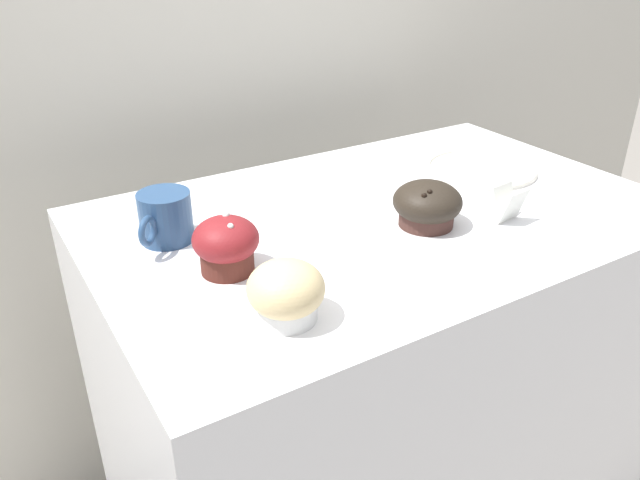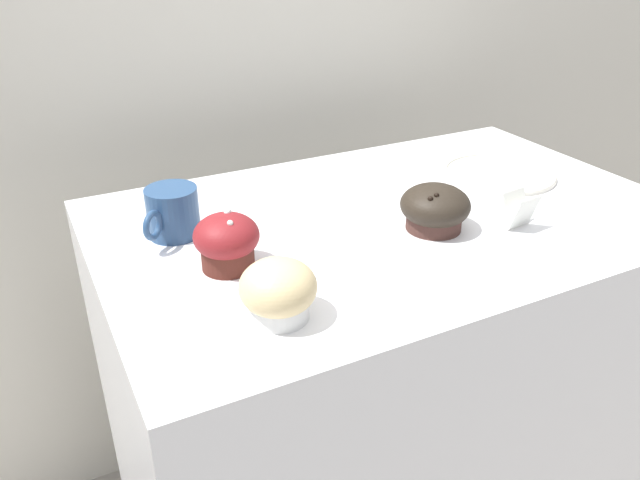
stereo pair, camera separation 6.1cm
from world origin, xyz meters
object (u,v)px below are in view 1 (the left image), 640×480
object	(u,v)px
coffee_cup	(165,216)
muffin_back_left	(226,245)
muffin_front_center	(427,205)
muffin_back_right	(286,293)
serving_plate	(481,169)

from	to	relation	value
coffee_cup	muffin_back_left	bearing A→B (deg)	-73.18
muffin_front_center	muffin_back_right	xyz separation A→B (m)	(-0.33, -0.12, 0.00)
muffin_back_right	serving_plate	bearing A→B (deg)	23.31
muffin_back_left	serving_plate	world-z (taller)	muffin_back_left
muffin_front_center	serving_plate	size ratio (longest dim) A/B	0.52
muffin_front_center	muffin_back_right	bearing A→B (deg)	-160.19
muffin_back_right	muffin_back_left	bearing A→B (deg)	95.19
coffee_cup	serving_plate	world-z (taller)	coffee_cup
muffin_back_right	serving_plate	world-z (taller)	muffin_back_right
muffin_back_left	muffin_back_right	distance (m)	0.15
coffee_cup	serving_plate	size ratio (longest dim) A/B	0.48
muffin_back_left	coffee_cup	bearing A→B (deg)	106.82
serving_plate	coffee_cup	bearing A→B (deg)	176.80
muffin_front_center	muffin_back_left	bearing A→B (deg)	174.58
coffee_cup	serving_plate	xyz separation A→B (m)	(0.65, -0.04, -0.04)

